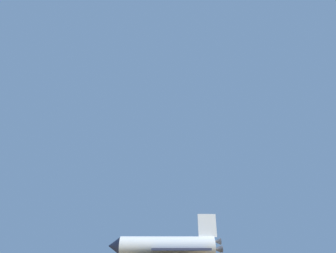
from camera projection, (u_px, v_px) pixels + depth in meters
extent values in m
cylinder|color=white|center=(167.00, 246.00, 90.05)|extent=(32.52, 10.33, 6.00)
cone|color=#2D334C|center=(114.00, 246.00, 89.64)|extent=(4.74, 6.19, 5.70)
ellipsoid|color=white|center=(129.00, 241.00, 90.47)|extent=(6.89, 4.84, 2.40)
cube|color=#2D334C|center=(179.00, 250.00, 89.62)|extent=(21.12, 26.24, 0.70)
cube|color=white|center=(207.00, 225.00, 93.22)|extent=(6.42, 1.47, 7.60)
cone|color=#595960|center=(217.00, 241.00, 91.04)|extent=(2.68, 2.51, 2.20)
cone|color=#595960|center=(217.00, 249.00, 91.45)|extent=(2.68, 2.51, 2.20)
cone|color=#595960|center=(219.00, 249.00, 88.56)|extent=(2.68, 2.51, 2.20)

